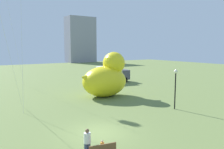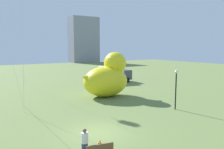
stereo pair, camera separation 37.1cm
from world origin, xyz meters
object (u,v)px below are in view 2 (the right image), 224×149
(box_truck, at_px, (114,74))
(person_child, at_px, (100,147))
(person_adult, at_px, (85,141))
(giant_inflatable_duck, at_px, (107,78))
(lamppost, at_px, (176,82))

(box_truck, bearing_deg, person_child, -124.66)
(person_adult, height_order, giant_inflatable_duck, giant_inflatable_duck)
(person_adult, xyz_separation_m, person_child, (0.79, -0.32, -0.41))
(giant_inflatable_duck, relative_size, box_truck, 1.14)
(person_child, bearing_deg, box_truck, 55.34)
(person_adult, distance_m, box_truck, 27.02)
(person_adult, height_order, box_truck, box_truck)
(giant_inflatable_duck, xyz_separation_m, box_truck, (6.85, 8.99, -0.93))
(giant_inflatable_duck, bearing_deg, lamppost, -73.58)
(person_adult, xyz_separation_m, lamppost, (11.78, 3.96, 1.85))
(person_child, height_order, lamppost, lamppost)
(person_child, distance_m, lamppost, 12.00)
(lamppost, distance_m, box_truck, 18.33)
(giant_inflatable_duck, relative_size, lamppost, 1.70)
(box_truck, bearing_deg, giant_inflatable_duck, -127.32)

